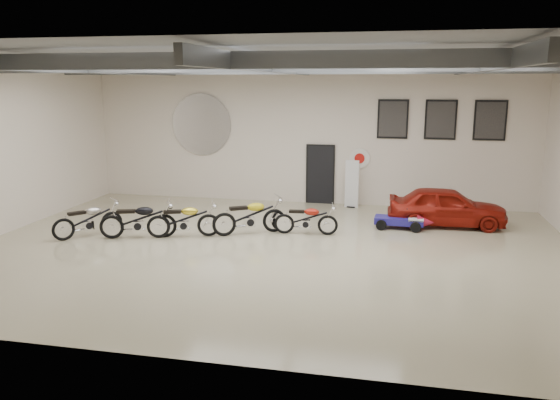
% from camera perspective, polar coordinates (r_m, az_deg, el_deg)
% --- Properties ---
extents(floor, '(16.00, 12.00, 0.01)m').
position_cam_1_polar(floor, '(14.52, -0.98, -5.23)').
color(floor, tan).
rests_on(floor, ground).
extents(ceiling, '(16.00, 12.00, 0.01)m').
position_cam_1_polar(ceiling, '(13.87, -1.06, 14.89)').
color(ceiling, slate).
rests_on(ceiling, back_wall).
extents(back_wall, '(16.00, 0.02, 5.00)m').
position_cam_1_polar(back_wall, '(19.83, 2.88, 6.84)').
color(back_wall, silver).
rests_on(back_wall, floor).
extents(ceiling_beams, '(15.80, 11.80, 0.32)m').
position_cam_1_polar(ceiling_beams, '(13.86, -1.05, 13.86)').
color(ceiling_beams, '#5A5E62').
rests_on(ceiling_beams, ceiling).
extents(door, '(0.92, 0.08, 2.10)m').
position_cam_1_polar(door, '(19.90, 4.23, 2.63)').
color(door, black).
rests_on(door, back_wall).
extents(logo_plaque, '(2.30, 0.06, 1.16)m').
position_cam_1_polar(logo_plaque, '(20.76, -8.21, 7.80)').
color(logo_plaque, silver).
rests_on(logo_plaque, back_wall).
extents(poster_left, '(1.05, 0.08, 1.35)m').
position_cam_1_polar(poster_left, '(19.50, 11.70, 8.28)').
color(poster_left, black).
rests_on(poster_left, back_wall).
extents(poster_mid, '(1.05, 0.08, 1.35)m').
position_cam_1_polar(poster_mid, '(19.56, 16.44, 8.05)').
color(poster_mid, black).
rests_on(poster_mid, back_wall).
extents(poster_right, '(1.05, 0.08, 1.35)m').
position_cam_1_polar(poster_right, '(19.75, 21.11, 7.77)').
color(poster_right, black).
rests_on(poster_right, back_wall).
extents(oil_sign, '(0.72, 0.10, 0.72)m').
position_cam_1_polar(oil_sign, '(19.67, 8.32, 4.34)').
color(oil_sign, white).
rests_on(oil_sign, back_wall).
extents(banner_stand, '(0.49, 0.24, 1.75)m').
position_cam_1_polar(banner_stand, '(19.37, 7.52, 1.76)').
color(banner_stand, white).
rests_on(banner_stand, floor).
extents(motorcycle_silver, '(1.76, 1.89, 1.02)m').
position_cam_1_polar(motorcycle_silver, '(16.56, -19.45, -1.91)').
color(motorcycle_silver, silver).
rests_on(motorcycle_silver, floor).
extents(motorcycle_black, '(2.21, 1.25, 1.10)m').
position_cam_1_polar(motorcycle_black, '(15.98, -14.63, -1.96)').
color(motorcycle_black, silver).
rests_on(motorcycle_black, floor).
extents(motorcycle_gold, '(2.12, 1.25, 1.05)m').
position_cam_1_polar(motorcycle_gold, '(15.80, -10.05, -1.99)').
color(motorcycle_gold, silver).
rests_on(motorcycle_gold, floor).
extents(motorcycle_yellow, '(2.19, 1.64, 1.12)m').
position_cam_1_polar(motorcycle_yellow, '(15.89, -3.22, -1.63)').
color(motorcycle_yellow, silver).
rests_on(motorcycle_yellow, floor).
extents(motorcycle_red, '(1.86, 0.71, 0.95)m').
position_cam_1_polar(motorcycle_red, '(15.87, 2.73, -1.95)').
color(motorcycle_red, silver).
rests_on(motorcycle_red, floor).
extents(go_kart, '(1.83, 0.91, 0.65)m').
position_cam_1_polar(go_kart, '(16.91, 12.86, -1.89)').
color(go_kart, navy).
rests_on(go_kart, floor).
extents(vintage_car, '(1.51, 3.58, 1.21)m').
position_cam_1_polar(vintage_car, '(17.56, 17.02, -0.65)').
color(vintage_car, maroon).
rests_on(vintage_car, floor).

